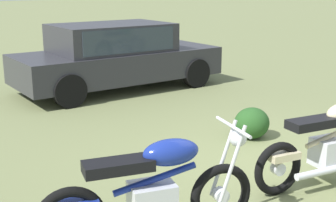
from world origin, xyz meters
name	(u,v)px	position (x,y,z in m)	size (l,w,h in m)	color
ground_plane	(311,175)	(0.00, 0.00, 0.00)	(120.00, 120.00, 0.00)	olive
motorcycle_blue	(153,190)	(-2.34, -0.23, 0.48)	(2.02, 0.72, 1.02)	black
motorcycle_cream	(332,143)	(0.01, -0.25, 0.48)	(2.06, 0.64, 1.02)	black
car_charcoal	(115,53)	(-0.04, 5.42, 0.80)	(4.50, 2.07, 1.43)	#2D2D33
shrub_low	(252,123)	(0.29, 1.41, 0.23)	(0.54, 0.50, 0.47)	#234C1E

